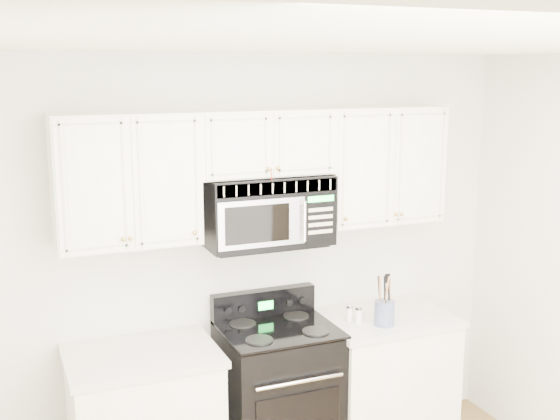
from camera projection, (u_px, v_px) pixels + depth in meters
room at (399, 364)px, 2.92m from camera, size 3.51×3.51×2.61m
base_cabinet_right at (382, 385)px, 4.70m from camera, size 0.86×0.65×0.92m
range at (278, 395)px, 4.43m from camera, size 0.70×0.64×1.10m
upper_cabinets at (262, 165)px, 4.23m from camera, size 2.44×0.37×0.75m
microwave at (267, 210)px, 4.27m from camera, size 0.77×0.43×0.42m
utensil_crock at (384, 312)px, 4.40m from camera, size 0.13×0.13×0.33m
shaker_salt at (359, 315)px, 4.44m from camera, size 0.05×0.05×0.11m
shaker_pepper at (350, 313)px, 4.49m from camera, size 0.04×0.04×0.10m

